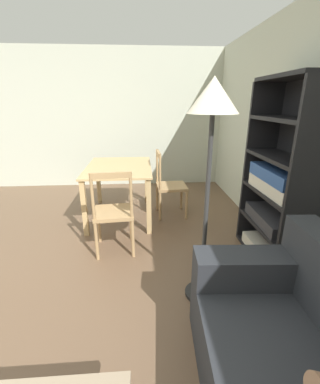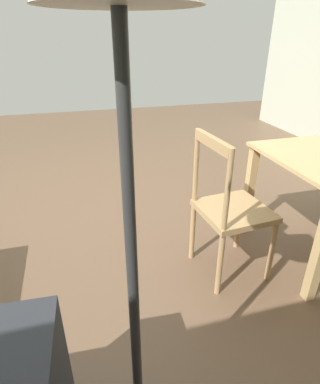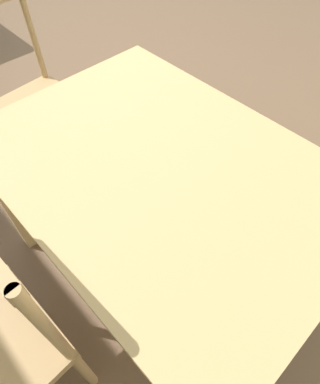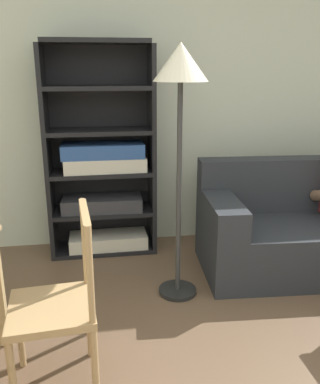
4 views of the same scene
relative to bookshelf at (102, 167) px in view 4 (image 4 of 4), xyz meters
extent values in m
cube|color=beige|center=(0.63, 0.24, 0.50)|extent=(6.97, 0.12, 2.54)
cube|color=#282B30|center=(0.90, -0.61, -0.24)|extent=(0.29, 0.84, 0.22)
cube|color=black|center=(-0.46, -0.02, 0.12)|extent=(0.04, 0.36, 1.80)
cube|color=black|center=(0.44, -0.02, 0.12)|extent=(0.04, 0.36, 1.80)
cube|color=black|center=(-0.01, 0.15, 0.12)|extent=(0.93, 0.02, 1.80)
cube|color=black|center=(-0.01, -0.02, -0.76)|extent=(0.86, 0.36, 0.04)
cube|color=black|center=(-0.01, -0.02, -0.40)|extent=(0.86, 0.36, 0.04)
cube|color=black|center=(-0.01, -0.02, -0.04)|extent=(0.86, 0.36, 0.04)
cube|color=black|center=(-0.01, -0.02, 0.32)|extent=(0.86, 0.36, 0.04)
cube|color=black|center=(-0.01, -0.02, 0.68)|extent=(0.86, 0.36, 0.04)
cube|color=black|center=(-0.01, -0.02, 1.04)|extent=(0.86, 0.36, 0.04)
cube|color=beige|center=(0.03, -0.04, -0.68)|extent=(0.70, 0.30, 0.12)
cube|color=#333338|center=(-0.01, -0.04, -0.32)|extent=(0.71, 0.31, 0.12)
cube|color=beige|center=(0.03, -0.04, 0.04)|extent=(0.70, 0.30, 0.12)
cube|color=#2D5193|center=(0.01, -0.04, 0.16)|extent=(0.70, 0.29, 0.12)
cube|color=tan|center=(-0.30, -1.68, -0.32)|extent=(0.45, 0.45, 0.04)
cylinder|color=tan|center=(-0.50, -1.51, -0.55)|extent=(0.04, 0.04, 0.46)
cylinder|color=tan|center=(-0.47, -1.88, -0.55)|extent=(0.04, 0.04, 0.46)
cylinder|color=tan|center=(-0.12, -1.47, -0.55)|extent=(0.04, 0.04, 0.46)
cylinder|color=tan|center=(-0.09, -1.85, -0.55)|extent=(0.04, 0.04, 0.46)
cylinder|color=tan|center=(-0.12, -1.47, -0.07)|extent=(0.03, 0.03, 0.51)
cylinder|color=tan|center=(-0.09, -1.85, -0.07)|extent=(0.03, 0.03, 0.51)
cube|color=tan|center=(-0.11, -1.66, 0.16)|extent=(0.07, 0.38, 0.06)
cylinder|color=black|center=(0.51, -0.87, -0.76)|extent=(0.28, 0.28, 0.03)
cylinder|color=#333333|center=(0.51, -0.87, -0.01)|extent=(0.04, 0.04, 1.53)
cone|color=beige|center=(0.51, -0.87, 0.87)|extent=(0.36, 0.36, 0.24)
camera|label=1|loc=(2.33, -1.36, 0.83)|focal=24.15mm
camera|label=2|loc=(0.64, -0.11, 0.70)|focal=29.79mm
camera|label=3|loc=(-1.76, -1.16, 0.77)|focal=31.02mm
camera|label=4|loc=(-0.03, -3.53, 0.84)|focal=38.28mm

